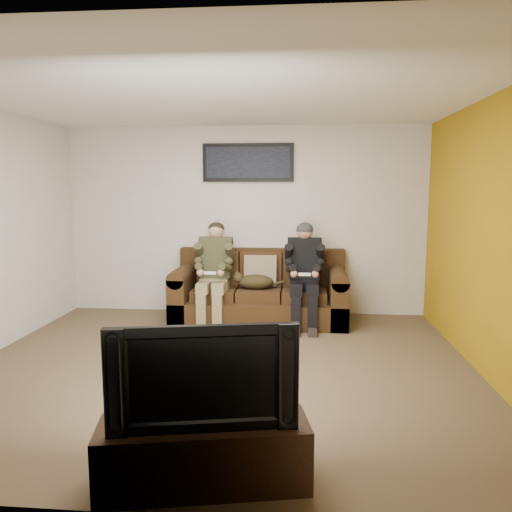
# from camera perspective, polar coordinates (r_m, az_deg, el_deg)

# --- Properties ---
(floor) EXTENTS (5.00, 5.00, 0.00)m
(floor) POSITION_cam_1_polar(r_m,az_deg,el_deg) (5.06, -4.06, -12.57)
(floor) COLOR brown
(floor) RESTS_ON ground
(ceiling) EXTENTS (5.00, 5.00, 0.00)m
(ceiling) POSITION_cam_1_polar(r_m,az_deg,el_deg) (4.82, -4.38, 17.81)
(ceiling) COLOR silver
(ceiling) RESTS_ON ground
(wall_back) EXTENTS (5.00, 0.00, 5.00)m
(wall_back) POSITION_cam_1_polar(r_m,az_deg,el_deg) (6.99, -1.25, 4.04)
(wall_back) COLOR beige
(wall_back) RESTS_ON ground
(wall_front) EXTENTS (5.00, 0.00, 5.00)m
(wall_front) POSITION_cam_1_polar(r_m,az_deg,el_deg) (2.59, -12.20, -2.68)
(wall_front) COLOR beige
(wall_front) RESTS_ON ground
(wall_right) EXTENTS (0.00, 4.50, 4.50)m
(wall_right) POSITION_cam_1_polar(r_m,az_deg,el_deg) (5.02, 25.28, 1.78)
(wall_right) COLOR beige
(wall_right) RESTS_ON ground
(accent_wall_right) EXTENTS (0.00, 4.50, 4.50)m
(accent_wall_right) POSITION_cam_1_polar(r_m,az_deg,el_deg) (5.01, 25.17, 1.78)
(accent_wall_right) COLOR #A57C10
(accent_wall_right) RESTS_ON ground
(sofa) EXTENTS (2.26, 0.98, 0.93)m
(sofa) POSITION_cam_1_polar(r_m,az_deg,el_deg) (6.69, 0.48, -4.36)
(sofa) COLOR #362210
(sofa) RESTS_ON ground
(throw_pillow) EXTENTS (0.43, 0.21, 0.43)m
(throw_pillow) POSITION_cam_1_polar(r_m,az_deg,el_deg) (6.67, 0.51, -1.69)
(throw_pillow) COLOR #847456
(throw_pillow) RESTS_ON sofa
(throw_blanket) EXTENTS (0.46, 0.23, 0.08)m
(throw_blanket) POSITION_cam_1_polar(r_m,az_deg,el_deg) (6.95, -4.98, 0.90)
(throw_blanket) COLOR tan
(throw_blanket) RESTS_ON sofa
(person_left) EXTENTS (0.51, 0.87, 1.31)m
(person_left) POSITION_cam_1_polar(r_m,az_deg,el_deg) (6.50, -4.79, -1.25)
(person_left) COLOR #8A7C56
(person_left) RESTS_ON sofa
(person_right) EXTENTS (0.51, 0.86, 1.32)m
(person_right) POSITION_cam_1_polar(r_m,az_deg,el_deg) (6.41, 5.55, -1.36)
(person_right) COLOR black
(person_right) RESTS_ON sofa
(cat) EXTENTS (0.66, 0.26, 0.24)m
(cat) POSITION_cam_1_polar(r_m,az_deg,el_deg) (6.48, -0.23, -2.91)
(cat) COLOR #403419
(cat) RESTS_ON sofa
(framed_poster) EXTENTS (1.25, 0.05, 0.52)m
(framed_poster) POSITION_cam_1_polar(r_m,az_deg,el_deg) (6.94, -0.92, 10.63)
(framed_poster) COLOR black
(framed_poster) RESTS_ON wall_back
(tv_stand) EXTENTS (1.29, 0.63, 0.39)m
(tv_stand) POSITION_cam_1_polar(r_m,az_deg,el_deg) (3.20, -5.96, -21.59)
(tv_stand) COLOR #331D11
(tv_stand) RESTS_ON ground
(television) EXTENTS (1.09, 0.35, 0.62)m
(television) POSITION_cam_1_polar(r_m,az_deg,el_deg) (2.98, -6.10, -13.10)
(television) COLOR black
(television) RESTS_ON tv_stand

